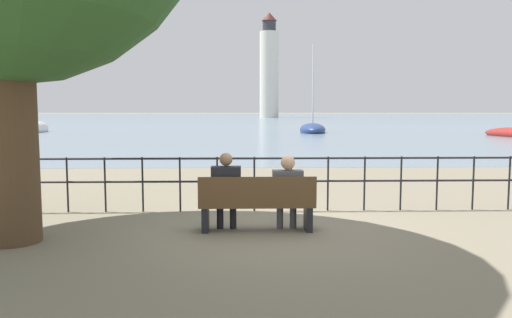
# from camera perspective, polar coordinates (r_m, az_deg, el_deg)

# --- Properties ---
(ground_plane) EXTENTS (1000.00, 1000.00, 0.00)m
(ground_plane) POSITION_cam_1_polar(r_m,az_deg,el_deg) (8.13, 0.11, -8.16)
(ground_plane) COLOR #7A705B
(harbor_water) EXTENTS (600.00, 300.00, 0.01)m
(harbor_water) POSITION_cam_1_polar(r_m,az_deg,el_deg) (166.77, -1.65, 4.87)
(harbor_water) COLOR slate
(harbor_water) RESTS_ON ground_plane
(park_bench) EXTENTS (1.86, 0.45, 0.90)m
(park_bench) POSITION_cam_1_polar(r_m,az_deg,el_deg) (7.98, 0.12, -5.24)
(park_bench) COLOR brown
(park_bench) RESTS_ON ground_plane
(seated_person_left) EXTENTS (0.47, 0.35, 1.26)m
(seated_person_left) POSITION_cam_1_polar(r_m,az_deg,el_deg) (8.01, -3.43, -3.34)
(seated_person_left) COLOR black
(seated_person_left) RESTS_ON ground_plane
(seated_person_right) EXTENTS (0.48, 0.35, 1.22)m
(seated_person_right) POSITION_cam_1_polar(r_m,az_deg,el_deg) (8.04, 3.62, -3.41)
(seated_person_right) COLOR #4C4C51
(seated_person_right) RESTS_ON ground_plane
(promenade_railing) EXTENTS (15.67, 0.04, 1.05)m
(promenade_railing) POSITION_cam_1_polar(r_m,az_deg,el_deg) (9.55, -0.19, -1.88)
(promenade_railing) COLOR black
(promenade_railing) RESTS_ON ground_plane
(sailboat_0) EXTENTS (2.14, 5.33, 11.76)m
(sailboat_0) POSITION_cam_1_polar(r_m,az_deg,el_deg) (49.28, -23.91, 3.26)
(sailboat_0) COLOR white
(sailboat_0) RESTS_ON ground_plane
(sailboat_1) EXTENTS (2.52, 5.13, 8.08)m
(sailboat_1) POSITION_cam_1_polar(r_m,az_deg,el_deg) (44.33, 6.48, 3.37)
(sailboat_1) COLOR navy
(sailboat_1) RESTS_ON ground_plane
(harbor_lighthouse) EXTENTS (5.32, 5.32, 29.18)m
(harbor_lighthouse) POSITION_cam_1_polar(r_m,az_deg,el_deg) (142.21, 1.51, 10.22)
(harbor_lighthouse) COLOR silver
(harbor_lighthouse) RESTS_ON ground_plane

